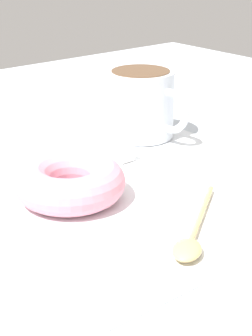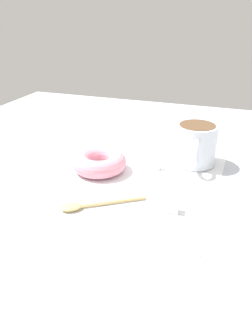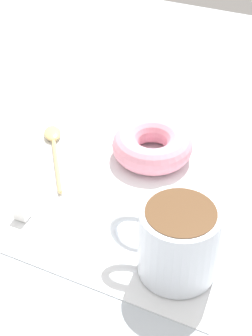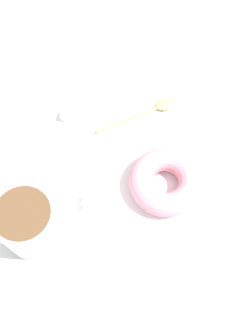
% 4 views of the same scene
% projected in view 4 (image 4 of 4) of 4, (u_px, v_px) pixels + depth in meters
% --- Properties ---
extents(ground_plane, '(1.20, 1.20, 0.02)m').
position_uv_depth(ground_plane, '(113.00, 163.00, 0.60)').
color(ground_plane, '#B2BCC6').
extents(napkin, '(0.36, 0.36, 0.00)m').
position_uv_depth(napkin, '(126.00, 174.00, 0.58)').
color(napkin, white).
rests_on(napkin, ground_plane).
extents(coffee_cup, '(0.08, 0.12, 0.08)m').
position_uv_depth(coffee_cup, '(29.00, 221.00, 0.50)').
color(coffee_cup, silver).
rests_on(coffee_cup, napkin).
extents(donut, '(0.11, 0.11, 0.04)m').
position_uv_depth(donut, '(165.00, 182.00, 0.55)').
color(donut, pink).
rests_on(donut, napkin).
extents(spoon, '(0.13, 0.09, 0.01)m').
position_uv_depth(spoon, '(154.00, 109.00, 0.63)').
color(spoon, '#D8B772').
rests_on(spoon, napkin).
extents(sugar_cube, '(0.02, 0.02, 0.02)m').
position_uv_depth(sugar_cube, '(67.00, 115.00, 0.62)').
color(sugar_cube, white).
rests_on(sugar_cube, napkin).
extents(sugar_cube_extra, '(0.02, 0.02, 0.02)m').
position_uv_depth(sugar_cube_extra, '(91.00, 202.00, 0.55)').
color(sugar_cube_extra, white).
rests_on(sugar_cube_extra, napkin).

